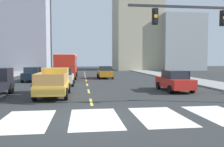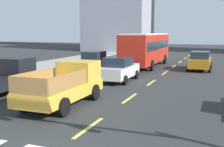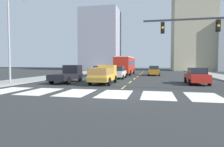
{
  "view_description": "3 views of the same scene",
  "coord_description": "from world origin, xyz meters",
  "px_view_note": "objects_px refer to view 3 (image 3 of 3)",
  "views": [
    {
      "loc": [
        -0.56,
        -10.13,
        2.58
      ],
      "look_at": [
        2.54,
        13.57,
        1.17
      ],
      "focal_mm": 37.29,
      "sensor_mm": 36.0,
      "label": 1
    },
    {
      "loc": [
        4.33,
        -4.99,
        3.43
      ],
      "look_at": [
        0.08,
        6.15,
        1.7
      ],
      "focal_mm": 45.6,
      "sensor_mm": 36.0,
      "label": 2
    },
    {
      "loc": [
        2.7,
        -13.69,
        2.19
      ],
      "look_at": [
        -2.25,
        9.37,
        0.95
      ],
      "focal_mm": 31.69,
      "sensor_mm": 36.0,
      "label": 3
    }
  ],
  "objects_px": {
    "streetlight_left": "(10,36)",
    "pickup_dark": "(68,74)",
    "city_bus": "(125,64)",
    "sedan_far": "(154,71)",
    "sedan_mid": "(118,72)",
    "sedan_near_left": "(100,71)",
    "sedan_near_right": "(197,76)",
    "pickup_stakebed": "(105,75)"
  },
  "relations": [
    {
      "from": "pickup_stakebed",
      "to": "city_bus",
      "type": "height_order",
      "value": "city_bus"
    },
    {
      "from": "sedan_near_left",
      "to": "streetlight_left",
      "type": "distance_m",
      "value": 15.86
    },
    {
      "from": "streetlight_left",
      "to": "pickup_dark",
      "type": "bearing_deg",
      "value": 29.47
    },
    {
      "from": "pickup_dark",
      "to": "sedan_far",
      "type": "relative_size",
      "value": 1.18
    },
    {
      "from": "pickup_stakebed",
      "to": "sedan_near_left",
      "type": "xyz_separation_m",
      "value": [
        -3.82,
        11.7,
        -0.08
      ]
    },
    {
      "from": "sedan_far",
      "to": "streetlight_left",
      "type": "distance_m",
      "value": 23.32
    },
    {
      "from": "sedan_far",
      "to": "sedan_mid",
      "type": "xyz_separation_m",
      "value": [
        -4.98,
        -8.18,
        0.0
      ]
    },
    {
      "from": "pickup_dark",
      "to": "city_bus",
      "type": "height_order",
      "value": "city_bus"
    },
    {
      "from": "sedan_far",
      "to": "sedan_near_left",
      "type": "distance_m",
      "value": 9.63
    },
    {
      "from": "sedan_mid",
      "to": "sedan_near_right",
      "type": "xyz_separation_m",
      "value": [
        9.35,
        -5.73,
        0.0
      ]
    },
    {
      "from": "sedan_near_left",
      "to": "sedan_far",
      "type": "bearing_deg",
      "value": 19.34
    },
    {
      "from": "pickup_dark",
      "to": "streetlight_left",
      "type": "bearing_deg",
      "value": -151.31
    },
    {
      "from": "sedan_far",
      "to": "sedan_near_left",
      "type": "xyz_separation_m",
      "value": [
        -9.0,
        -3.44,
        0.0
      ]
    },
    {
      "from": "pickup_stakebed",
      "to": "sedan_far",
      "type": "height_order",
      "value": "pickup_stakebed"
    },
    {
      "from": "sedan_near_left",
      "to": "city_bus",
      "type": "bearing_deg",
      "value": 47.34
    },
    {
      "from": "sedan_mid",
      "to": "sedan_far",
      "type": "bearing_deg",
      "value": 59.32
    },
    {
      "from": "sedan_mid",
      "to": "sedan_near_left",
      "type": "height_order",
      "value": "same"
    },
    {
      "from": "pickup_stakebed",
      "to": "sedan_mid",
      "type": "height_order",
      "value": "pickup_stakebed"
    },
    {
      "from": "pickup_stakebed",
      "to": "sedan_near_right",
      "type": "height_order",
      "value": "pickup_stakebed"
    },
    {
      "from": "sedan_mid",
      "to": "city_bus",
      "type": "bearing_deg",
      "value": 92.22
    },
    {
      "from": "sedan_near_right",
      "to": "sedan_mid",
      "type": "bearing_deg",
      "value": 147.9
    },
    {
      "from": "pickup_dark",
      "to": "sedan_mid",
      "type": "height_order",
      "value": "pickup_dark"
    },
    {
      "from": "pickup_stakebed",
      "to": "city_bus",
      "type": "xyz_separation_m",
      "value": [
        -0.04,
        16.02,
        1.02
      ]
    },
    {
      "from": "sedan_mid",
      "to": "streetlight_left",
      "type": "distance_m",
      "value": 14.16
    },
    {
      "from": "sedan_near_right",
      "to": "streetlight_left",
      "type": "distance_m",
      "value": 19.81
    },
    {
      "from": "city_bus",
      "to": "sedan_near_left",
      "type": "bearing_deg",
      "value": -131.97
    },
    {
      "from": "sedan_near_right",
      "to": "pickup_stakebed",
      "type": "bearing_deg",
      "value": -173.3
    },
    {
      "from": "city_bus",
      "to": "sedan_far",
      "type": "relative_size",
      "value": 2.45
    },
    {
      "from": "city_bus",
      "to": "streetlight_left",
      "type": "xyz_separation_m",
      "value": [
        -9.41,
        -18.57,
        3.02
      ]
    },
    {
      "from": "pickup_dark",
      "to": "sedan_far",
      "type": "height_order",
      "value": "pickup_dark"
    },
    {
      "from": "city_bus",
      "to": "sedan_near_right",
      "type": "relative_size",
      "value": 2.45
    },
    {
      "from": "city_bus",
      "to": "pickup_stakebed",
      "type": "bearing_deg",
      "value": -90.7
    },
    {
      "from": "sedan_mid",
      "to": "streetlight_left",
      "type": "height_order",
      "value": "streetlight_left"
    },
    {
      "from": "pickup_dark",
      "to": "sedan_mid",
      "type": "distance_m",
      "value": 8.02
    },
    {
      "from": "city_bus",
      "to": "sedan_near_left",
      "type": "xyz_separation_m",
      "value": [
        -3.77,
        -4.33,
        -1.09
      ]
    },
    {
      "from": "sedan_far",
      "to": "streetlight_left",
      "type": "bearing_deg",
      "value": -127.64
    },
    {
      "from": "pickup_dark",
      "to": "pickup_stakebed",
      "type": "bearing_deg",
      "value": -5.28
    },
    {
      "from": "pickup_dark",
      "to": "streetlight_left",
      "type": "relative_size",
      "value": 0.58
    },
    {
      "from": "sedan_far",
      "to": "pickup_stakebed",
      "type": "bearing_deg",
      "value": -106.92
    },
    {
      "from": "city_bus",
      "to": "sedan_near_right",
      "type": "distance_m",
      "value": 17.67
    },
    {
      "from": "city_bus",
      "to": "sedan_far",
      "type": "bearing_deg",
      "value": -10.54
    },
    {
      "from": "sedan_near_right",
      "to": "city_bus",
      "type": "bearing_deg",
      "value": 122.36
    }
  ]
}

